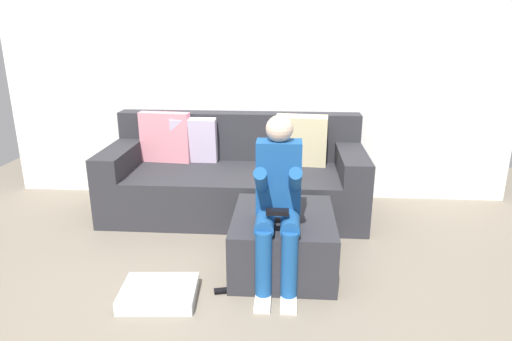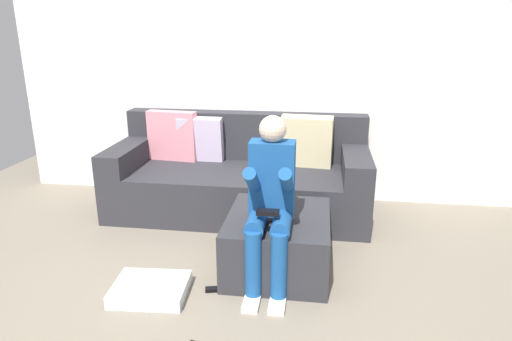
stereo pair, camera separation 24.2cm
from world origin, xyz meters
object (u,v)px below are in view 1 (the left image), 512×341
(ottoman, at_px, (283,241))
(couch_sectional, at_px, (236,177))
(person_seated, at_px, (278,199))
(storage_bin, at_px, (159,293))
(remote_by_storage_bin, at_px, (226,290))

(ottoman, bearing_deg, couch_sectional, 113.84)
(ottoman, relative_size, person_seated, 0.72)
(person_seated, height_order, storage_bin, person_seated)
(storage_bin, xyz_separation_m, remote_by_storage_bin, (0.41, 0.11, -0.03))
(couch_sectional, height_order, remote_by_storage_bin, couch_sectional)
(storage_bin, bearing_deg, ottoman, 31.25)
(couch_sectional, distance_m, person_seated, 1.33)
(ottoman, bearing_deg, remote_by_storage_bin, -135.37)
(person_seated, bearing_deg, ottoman, 79.65)
(person_seated, bearing_deg, remote_by_storage_bin, -154.45)
(storage_bin, bearing_deg, person_seated, 19.92)
(person_seated, distance_m, remote_by_storage_bin, 0.69)
(couch_sectional, bearing_deg, ottoman, -66.16)
(storage_bin, relative_size, remote_by_storage_bin, 3.02)
(ottoman, bearing_deg, storage_bin, -148.75)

